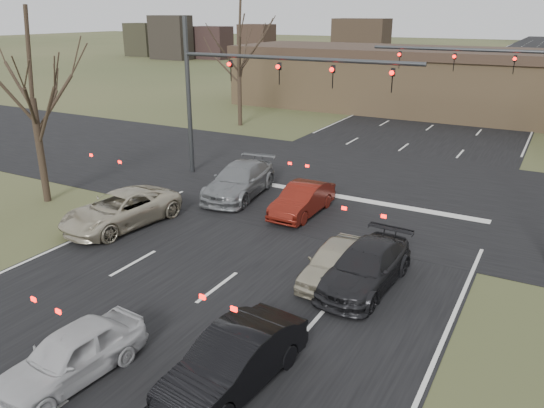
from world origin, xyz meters
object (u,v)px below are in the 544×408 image
Objects in this scene: car_white_sedan at (71,355)px; car_charcoal_sedan at (365,267)px; building at (478,83)px; car_silver_suv at (121,210)px; car_black_hatch at (234,361)px; car_red_ahead at (302,200)px; mast_arm_far at (519,74)px; car_grey_ahead at (239,180)px; car_silver_ahead at (335,262)px; mast_arm_near at (242,80)px.

car_charcoal_sedan reaches higher than car_white_sedan.
building reaches higher than car_charcoal_sedan.
car_silver_suv reaches higher than car_charcoal_sedan.
car_silver_suv reaches higher than car_black_hatch.
building is 10.65× the size of car_red_ahead.
car_grey_ahead is at bearing -130.54° from mast_arm_far.
car_silver_ahead is at bearing -88.25° from building.
mast_arm_far reaches higher than building.
car_grey_ahead is 1.40× the size of car_silver_ahead.
car_black_hatch reaches higher than car_silver_ahead.
car_charcoal_sedan is at bearing 64.82° from car_white_sedan.
building is 8.42× the size of car_silver_suv.
car_white_sedan is at bearing -45.62° from car_silver_suv.
mast_arm_near is 4.92m from car_grey_ahead.
car_red_ahead is (-6.68, -12.87, -4.36)m from mast_arm_far.
car_charcoal_sedan is at bearing -39.57° from mast_arm_near.
mast_arm_near is 2.41× the size of car_silver_suv.
building is at bearing 69.23° from car_grey_ahead.
mast_arm_far is at bearing 41.49° from car_grey_ahead.
car_red_ahead is (-4.50, 4.76, -0.00)m from car_charcoal_sedan.
car_charcoal_sedan reaches higher than car_silver_ahead.
mast_arm_near reaches higher than car_red_ahead.
car_grey_ahead is at bearing 168.42° from car_red_ahead.
mast_arm_near reaches higher than car_white_sedan.
building is at bearing 96.93° from car_charcoal_sedan.
mast_arm_far is 18.29m from car_charcoal_sedan.
mast_arm_near is at bearing 143.85° from car_charcoal_sedan.
mast_arm_near is at bearing -138.78° from mast_arm_far.
car_black_hatch is (3.50, 1.58, 0.05)m from car_white_sedan.
car_black_hatch is 1.14× the size of car_silver_ahead.
car_charcoal_sedan is at bearing 86.26° from car_black_hatch.
car_white_sedan is (-2.50, -40.25, -2.03)m from building.
mast_arm_near is at bearing 112.62° from car_white_sedan.
car_white_sedan is at bearing -72.77° from mast_arm_near.
car_silver_ahead is (3.50, -4.85, -0.03)m from car_red_ahead.
car_silver_suv reaches higher than car_silver_ahead.
building reaches higher than car_white_sedan.
car_black_hatch is at bearing -88.52° from building.
mast_arm_far reaches higher than car_white_sedan.
car_silver_suv is at bearing -119.42° from car_grey_ahead.
car_silver_suv is 10.32m from car_charcoal_sedan.
car_silver_suv is 9.62m from car_white_sedan.
mast_arm_near is 12.76m from car_charcoal_sedan.
car_black_hatch reaches higher than car_red_ahead.
car_charcoal_sedan is 6.55m from car_red_ahead.
car_white_sedan is at bearing -104.83° from mast_arm_far.
mast_arm_near is 3.25× the size of car_white_sedan.
car_silver_ahead is at bearing -53.80° from car_red_ahead.
car_silver_ahead is at bearing 95.66° from car_black_hatch.
car_black_hatch is at bearing -66.22° from car_grey_ahead.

